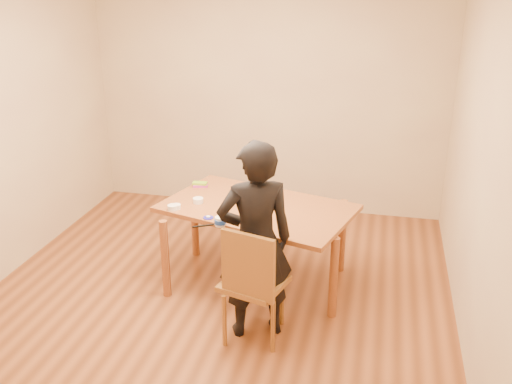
% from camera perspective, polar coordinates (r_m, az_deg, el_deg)
% --- Properties ---
extents(room_shell, '(4.00, 4.50, 2.70)m').
position_cam_1_polar(room_shell, '(4.68, -3.66, 5.14)').
color(room_shell, brown).
rests_on(room_shell, ground).
extents(dining_table, '(1.79, 1.35, 0.04)m').
position_cam_1_polar(dining_table, '(4.93, 0.13, -1.63)').
color(dining_table, brown).
rests_on(dining_table, floor).
extents(dining_chair, '(0.53, 0.53, 0.04)m').
position_cam_1_polar(dining_chair, '(4.35, -0.20, -9.13)').
color(dining_chair, brown).
rests_on(dining_chair, floor).
extents(cake_plate, '(0.29, 0.29, 0.02)m').
position_cam_1_polar(cake_plate, '(4.95, 0.12, -1.14)').
color(cake_plate, '#B80C23').
rests_on(cake_plate, dining_table).
extents(cake, '(0.22, 0.22, 0.07)m').
position_cam_1_polar(cake, '(4.93, 0.12, -0.64)').
color(cake, white).
rests_on(cake, cake_plate).
extents(frosting_dome, '(0.22, 0.22, 0.03)m').
position_cam_1_polar(frosting_dome, '(4.91, 0.12, -0.12)').
color(frosting_dome, white).
rests_on(frosting_dome, cake).
extents(frosting_tub, '(0.08, 0.08, 0.07)m').
position_cam_1_polar(frosting_tub, '(4.55, -3.60, -2.95)').
color(frosting_tub, white).
rests_on(frosting_tub, dining_table).
extents(frosting_lid, '(0.09, 0.09, 0.01)m').
position_cam_1_polar(frosting_lid, '(4.70, -4.79, -2.57)').
color(frosting_lid, '#1B189C').
rests_on(frosting_lid, dining_table).
extents(frosting_dollop, '(0.04, 0.04, 0.02)m').
position_cam_1_polar(frosting_dollop, '(4.70, -4.80, -2.43)').
color(frosting_dollop, white).
rests_on(frosting_dollop, frosting_lid).
extents(ramekin_green, '(0.08, 0.08, 0.04)m').
position_cam_1_polar(ramekin_green, '(4.91, -7.99, -1.45)').
color(ramekin_green, white).
rests_on(ramekin_green, dining_table).
extents(ramekin_yellow, '(0.09, 0.09, 0.04)m').
position_cam_1_polar(ramekin_yellow, '(5.01, -5.81, -0.85)').
color(ramekin_yellow, white).
rests_on(ramekin_yellow, dining_table).
extents(ramekin_multi, '(0.09, 0.09, 0.04)m').
position_cam_1_polar(ramekin_multi, '(4.89, -8.33, -1.53)').
color(ramekin_multi, white).
rests_on(ramekin_multi, dining_table).
extents(candy_box_pink, '(0.15, 0.10, 0.02)m').
position_cam_1_polar(candy_box_pink, '(5.38, -5.59, 0.65)').
color(candy_box_pink, '#EF38A9').
rests_on(candy_box_pink, dining_table).
extents(candy_box_green, '(0.14, 0.08, 0.02)m').
position_cam_1_polar(candy_box_green, '(5.38, -5.63, 0.88)').
color(candy_box_green, green).
rests_on(candy_box_green, candy_box_pink).
extents(spatula, '(0.16, 0.10, 0.01)m').
position_cam_1_polar(spatula, '(4.56, -5.32, -3.38)').
color(spatula, black).
rests_on(spatula, dining_table).
extents(person, '(0.67, 0.57, 1.56)m').
position_cam_1_polar(person, '(4.23, -0.07, -4.96)').
color(person, black).
rests_on(person, floor).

